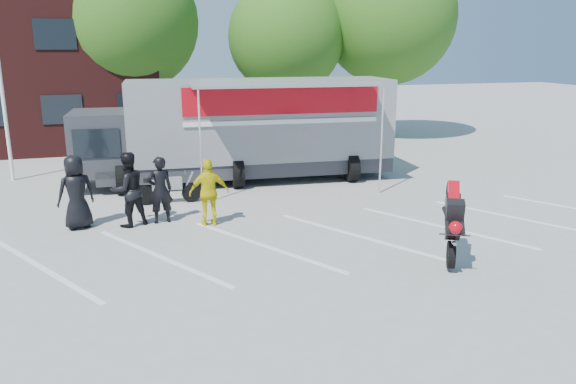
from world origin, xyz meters
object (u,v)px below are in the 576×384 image
spectator_leather_c (128,190)px  spectator_hivis (209,193)px  tree_right (389,17)px  transporter_truck (248,180)px  tree_mid (286,37)px  spectator_leather_b (160,190)px  flagpole (3,30)px  parked_motorcycle (170,203)px  stunt_bike_rider (447,259)px  tree_left (130,22)px  spectator_leather_a (76,192)px

spectator_leather_c → spectator_hivis: size_ratio=1.11×
tree_right → spectator_hivis: size_ratio=5.18×
transporter_truck → spectator_leather_c: size_ratio=5.58×
tree_right → spectator_leather_c: tree_right is taller
tree_mid → spectator_leather_b: (-6.94, -11.47, -4.05)m
flagpole → tree_right: bearing=15.5°
spectator_leather_c → spectator_hivis: bearing=140.9°
parked_motorcycle → stunt_bike_rider: bearing=-137.7°
spectator_hivis → tree_mid: bearing=-114.8°
tree_left → parked_motorcycle: (0.44, -10.63, -5.57)m
parked_motorcycle → spectator_leather_b: size_ratio=1.08×
tree_left → stunt_bike_rider: 18.84m
spectator_leather_c → spectator_hivis: (2.00, -0.56, -0.09)m
tree_right → parked_motorcycle: tree_right is taller
transporter_truck → tree_mid: bearing=67.3°
spectator_hivis → stunt_bike_rider: bearing=139.9°
spectator_leather_b → flagpole: bearing=-64.1°
tree_left → spectator_leather_c: 13.34m
tree_mid → transporter_truck: bearing=-116.4°
parked_motorcycle → spectator_leather_a: size_ratio=1.01×
spectator_leather_b → spectator_leather_c: 0.81m
tree_right → spectator_hivis: (-10.74, -11.57, -5.00)m
tree_right → spectator_leather_b: (-11.94, -10.97, -4.99)m
tree_right → parked_motorcycle: 15.86m
parked_motorcycle → spectator_hivis: 2.72m
transporter_truck → spectator_hivis: bearing=-110.2°
tree_mid → stunt_bike_rider: tree_mid is taller
spectator_leather_a → tree_mid: bearing=-148.4°
tree_left → spectator_leather_c: bearing=-93.4°
tree_mid → spectator_leather_a: (-9.01, -11.32, -3.99)m
tree_left → parked_motorcycle: 12.01m
transporter_truck → stunt_bike_rider: 9.02m
flagpole → stunt_bike_rider: (10.09, -11.03, -5.05)m
tree_right → spectator_leather_c: bearing=-139.2°
transporter_truck → spectator_leather_b: 5.33m
spectator_leather_a → spectator_leather_b: (2.08, -0.15, -0.06)m
tree_mid → tree_right: tree_right is taller
transporter_truck → parked_motorcycle: bearing=-138.3°
tree_mid → stunt_bike_rider: size_ratio=3.98×
parked_motorcycle → tree_left: bearing=4.5°
tree_right → stunt_bike_rider: 17.71m
tree_left → spectator_leather_b: size_ratio=4.85×
spectator_leather_a → spectator_hivis: (3.27, -0.75, -0.07)m
tree_mid → parked_motorcycle: (-6.56, -9.63, -4.94)m
parked_motorcycle → spectator_leather_a: (-2.45, -1.69, 0.95)m
spectator_leather_c → parked_motorcycle: bearing=-145.8°
tree_mid → parked_motorcycle: tree_mid is taller
flagpole → spectator_hivis: size_ratio=4.55×
flagpole → tree_mid: flagpole is taller
flagpole → spectator_leather_c: bearing=-61.7°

